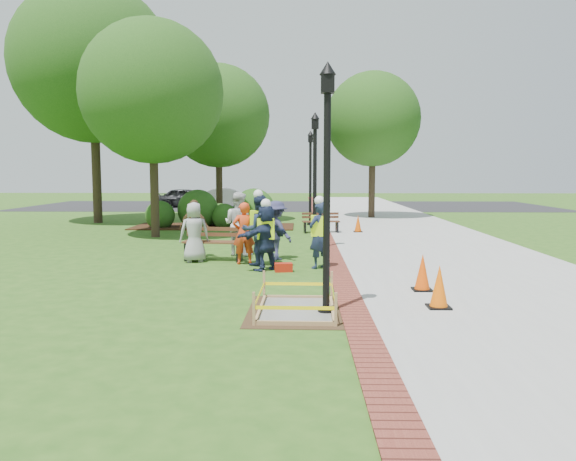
{
  "coord_description": "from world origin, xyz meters",
  "views": [
    {
      "loc": [
        0.8,
        -12.5,
        2.46
      ],
      "look_at": [
        0.5,
        1.2,
        1.0
      ],
      "focal_mm": 35.0,
      "sensor_mm": 36.0,
      "label": 1
    }
  ],
  "objects_px": {
    "cone_front": "(439,288)",
    "lamp_near": "(327,170)",
    "bench_near": "(214,250)",
    "hivis_worker_a": "(266,235)",
    "wet_concrete_pad": "(296,298)",
    "hivis_worker_b": "(319,232)",
    "hivis_worker_c": "(258,228)"
  },
  "relations": [
    {
      "from": "lamp_near",
      "to": "hivis_worker_c",
      "type": "distance_m",
      "value": 5.43
    },
    {
      "from": "wet_concrete_pad",
      "to": "hivis_worker_b",
      "type": "height_order",
      "value": "hivis_worker_b"
    },
    {
      "from": "wet_concrete_pad",
      "to": "hivis_worker_b",
      "type": "distance_m",
      "value": 4.49
    },
    {
      "from": "hivis_worker_a",
      "to": "wet_concrete_pad",
      "type": "bearing_deg",
      "value": -79.19
    },
    {
      "from": "lamp_near",
      "to": "hivis_worker_b",
      "type": "distance_m",
      "value": 4.82
    },
    {
      "from": "wet_concrete_pad",
      "to": "cone_front",
      "type": "distance_m",
      "value": 2.56
    },
    {
      "from": "bench_near",
      "to": "hivis_worker_c",
      "type": "xyz_separation_m",
      "value": [
        1.29,
        -0.76,
        0.69
      ]
    },
    {
      "from": "hivis_worker_c",
      "to": "cone_front",
      "type": "bearing_deg",
      "value": -52.11
    },
    {
      "from": "wet_concrete_pad",
      "to": "bench_near",
      "type": "height_order",
      "value": "bench_near"
    },
    {
      "from": "wet_concrete_pad",
      "to": "lamp_near",
      "type": "distance_m",
      "value": 2.31
    },
    {
      "from": "wet_concrete_pad",
      "to": "hivis_worker_b",
      "type": "xyz_separation_m",
      "value": [
        0.54,
        4.41,
        0.68
      ]
    },
    {
      "from": "wet_concrete_pad",
      "to": "hivis_worker_b",
      "type": "relative_size",
      "value": 1.27
    },
    {
      "from": "cone_front",
      "to": "lamp_near",
      "type": "bearing_deg",
      "value": -168.91
    },
    {
      "from": "cone_front",
      "to": "hivis_worker_b",
      "type": "distance_m",
      "value": 4.64
    },
    {
      "from": "bench_near",
      "to": "wet_concrete_pad",
      "type": "bearing_deg",
      "value": -67.56
    },
    {
      "from": "bench_near",
      "to": "cone_front",
      "type": "xyz_separation_m",
      "value": [
        4.86,
        -5.36,
        0.1
      ]
    },
    {
      "from": "cone_front",
      "to": "hivis_worker_b",
      "type": "relative_size",
      "value": 0.43
    },
    {
      "from": "bench_near",
      "to": "hivis_worker_b",
      "type": "xyz_separation_m",
      "value": [
        2.86,
        -1.2,
        0.63
      ]
    },
    {
      "from": "lamp_near",
      "to": "hivis_worker_c",
      "type": "height_order",
      "value": "lamp_near"
    },
    {
      "from": "bench_near",
      "to": "lamp_near",
      "type": "relative_size",
      "value": 0.4
    },
    {
      "from": "cone_front",
      "to": "wet_concrete_pad",
      "type": "bearing_deg",
      "value": -174.34
    },
    {
      "from": "bench_near",
      "to": "hivis_worker_a",
      "type": "relative_size",
      "value": 0.97
    },
    {
      "from": "hivis_worker_a",
      "to": "hivis_worker_c",
      "type": "height_order",
      "value": "hivis_worker_c"
    },
    {
      "from": "lamp_near",
      "to": "hivis_worker_a",
      "type": "bearing_deg",
      "value": 106.98
    },
    {
      "from": "lamp_near",
      "to": "hivis_worker_a",
      "type": "xyz_separation_m",
      "value": [
        -1.3,
        4.24,
        -1.59
      ]
    },
    {
      "from": "wet_concrete_pad",
      "to": "hivis_worker_a",
      "type": "xyz_separation_m",
      "value": [
        -0.78,
        4.1,
        0.65
      ]
    },
    {
      "from": "hivis_worker_b",
      "to": "wet_concrete_pad",
      "type": "bearing_deg",
      "value": -97.01
    },
    {
      "from": "wet_concrete_pad",
      "to": "cone_front",
      "type": "bearing_deg",
      "value": 5.66
    },
    {
      "from": "bench_near",
      "to": "cone_front",
      "type": "height_order",
      "value": "bench_near"
    },
    {
      "from": "cone_front",
      "to": "lamp_near",
      "type": "relative_size",
      "value": 0.19
    },
    {
      "from": "cone_front",
      "to": "hivis_worker_c",
      "type": "distance_m",
      "value": 5.85
    },
    {
      "from": "wet_concrete_pad",
      "to": "bench_near",
      "type": "distance_m",
      "value": 6.07
    }
  ]
}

